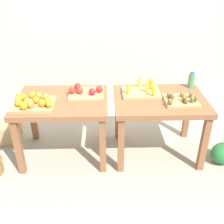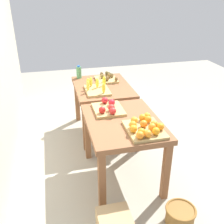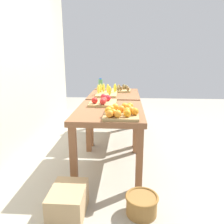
{
  "view_description": "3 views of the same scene",
  "coord_description": "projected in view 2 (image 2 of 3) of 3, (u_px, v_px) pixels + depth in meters",
  "views": [
    {
      "loc": [
        -0.06,
        -2.72,
        2.1
      ],
      "look_at": [
        0.01,
        0.02,
        0.57
      ],
      "focal_mm": 42.88,
      "sensor_mm": 36.0,
      "label": 1
    },
    {
      "loc": [
        -2.99,
        0.72,
        2.1
      ],
      "look_at": [
        0.06,
        -0.02,
        0.56
      ],
      "focal_mm": 41.95,
      "sensor_mm": 36.0,
      "label": 2
    },
    {
      "loc": [
        -3.08,
        -0.2,
        1.39
      ],
      "look_at": [
        0.05,
        0.01,
        0.56
      ],
      "focal_mm": 35.32,
      "sensor_mm": 36.0,
      "label": 3
    }
  ],
  "objects": [
    {
      "name": "orange_bin",
      "position": [
        145.0,
        127.0,
        2.64
      ],
      "size": [
        0.44,
        0.38,
        0.11
      ],
      "color": "tan",
      "rests_on": "display_table_left"
    },
    {
      "name": "banana_crate",
      "position": [
        97.0,
        88.0,
        3.63
      ],
      "size": [
        0.44,
        0.32,
        0.17
      ],
      "color": "tan",
      "rests_on": "display_table_right"
    },
    {
      "name": "display_table_right",
      "position": [
        103.0,
        93.0,
        3.9
      ],
      "size": [
        1.04,
        0.8,
        0.76
      ],
      "color": "brown",
      "rests_on": "ground_plane"
    },
    {
      "name": "kiwi_bin",
      "position": [
        107.0,
        78.0,
        4.04
      ],
      "size": [
        0.37,
        0.32,
        0.1
      ],
      "color": "tan",
      "rests_on": "display_table_right"
    },
    {
      "name": "water_bottle",
      "position": [
        79.0,
        72.0,
        4.12
      ],
      "size": [
        0.08,
        0.08,
        0.2
      ],
      "color": "#4C8C59",
      "rests_on": "display_table_right"
    },
    {
      "name": "wicker_basket",
      "position": [
        180.0,
        215.0,
        2.52
      ],
      "size": [
        0.3,
        0.3,
        0.18
      ],
      "color": "olive",
      "rests_on": "ground_plane"
    },
    {
      "name": "apple_bin",
      "position": [
        108.0,
        108.0,
        3.06
      ],
      "size": [
        0.42,
        0.34,
        0.11
      ],
      "color": "tan",
      "rests_on": "display_table_left"
    },
    {
      "name": "display_table_left",
      "position": [
        123.0,
        129.0,
        2.92
      ],
      "size": [
        1.04,
        0.8,
        0.76
      ],
      "color": "brown",
      "rests_on": "ground_plane"
    },
    {
      "name": "watermelon_pile",
      "position": [
        105.0,
        99.0,
        4.97
      ],
      "size": [
        0.7,
        0.36,
        0.26
      ],
      "color": "#246C2D",
      "rests_on": "ground_plane"
    },
    {
      "name": "ground_plane",
      "position": [
        111.0,
        149.0,
        3.69
      ],
      "size": [
        8.0,
        8.0,
        0.0
      ],
      "primitive_type": "plane",
      "color": "#9D9889"
    }
  ]
}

